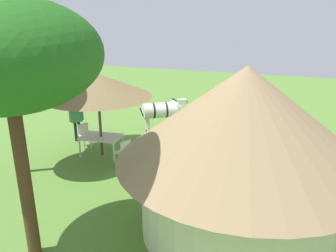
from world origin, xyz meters
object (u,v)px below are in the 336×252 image
patio_chair_near_lawn (124,151)px  zebra_nearest_camera (223,111)px  thatched_hut (242,144)px  patio_chair_east_end (85,133)px  guest_beside_umbrella (76,118)px  striped_lounge_chair (243,153)px  acacia_tree_right_background (4,40)px  standing_watcher (274,120)px  shade_umbrella (98,85)px  acacia_tree_behind_hut (6,56)px  patio_dining_table (101,138)px  zebra_by_umbrella (161,110)px

patio_chair_near_lawn → zebra_nearest_camera: bearing=-8.7°
thatched_hut → zebra_nearest_camera: 6.97m
patio_chair_east_end → guest_beside_umbrella: size_ratio=0.54×
striped_lounge_chair → acacia_tree_right_background: acacia_tree_right_background is taller
standing_watcher → thatched_hut: bearing=162.7°
shade_umbrella → acacia_tree_behind_hut: bearing=105.0°
thatched_hut → patio_dining_table: (5.44, -2.80, -1.55)m
zebra_nearest_camera → acacia_tree_behind_hut: 9.98m
patio_chair_east_end → striped_lounge_chair: size_ratio=0.93×
patio_dining_table → patio_chair_near_lawn: patio_chair_near_lawn is taller
zebra_by_umbrella → patio_dining_table: bearing=-54.0°
zebra_nearest_camera → striped_lounge_chair: bearing=166.9°
patio_chair_east_end → guest_beside_umbrella: 0.84m
standing_watcher → zebra_by_umbrella: size_ratio=0.89×
guest_beside_umbrella → acacia_tree_right_background: bearing=45.0°
guest_beside_umbrella → standing_watcher: bearing=153.1°
patio_chair_east_end → acacia_tree_right_background: (0.61, 2.73, 3.78)m
shade_umbrella → patio_chair_east_end: shade_umbrella is taller
guest_beside_umbrella → acacia_tree_right_background: (0.02, 3.10, 3.30)m
shade_umbrella → standing_watcher: bearing=-150.2°
standing_watcher → zebra_by_umbrella: standing_watcher is taller
zebra_nearest_camera → acacia_tree_behind_hut: size_ratio=0.36×
shade_umbrella → patio_dining_table: size_ratio=2.51×
patio_chair_east_end → zebra_nearest_camera: bearing=152.2°
patio_chair_near_lawn → patio_chair_east_end: 2.52m
zebra_by_umbrella → acacia_tree_right_background: 6.92m
shade_umbrella → zebra_by_umbrella: (-1.13, -3.22, -1.67)m
thatched_hut → zebra_nearest_camera: bearing=-75.7°
guest_beside_umbrella → acacia_tree_behind_hut: acacia_tree_behind_hut is taller
zebra_nearest_camera → acacia_tree_right_background: (5.46, 6.00, 3.25)m
shade_umbrella → guest_beside_umbrella: 2.56m
striped_lounge_chair → acacia_tree_right_background: 8.59m
patio_dining_table → patio_chair_east_end: bearing=-28.2°
thatched_hut → patio_dining_table: bearing=-27.2°
guest_beside_umbrella → zebra_nearest_camera: bearing=163.5°
patio_chair_near_lawn → zebra_by_umbrella: size_ratio=0.48×
acacia_tree_behind_hut → acacia_tree_right_background: bearing=-45.0°
shade_umbrella → standing_watcher: 7.01m
striped_lounge_chair → acacia_tree_right_background: bearing=169.9°
thatched_hut → striped_lounge_chair: 4.59m
striped_lounge_chair → zebra_nearest_camera: (1.27, -2.54, 0.79)m
thatched_hut → zebra_nearest_camera: size_ratio=2.96×
zebra_nearest_camera → thatched_hut: bearing=154.6°
guest_beside_umbrella → acacia_tree_behind_hut: 7.72m
striped_lounge_chair → patio_dining_table: bearing=157.5°
thatched_hut → zebra_by_umbrella: (4.31, -6.02, -1.24)m
thatched_hut → acacia_tree_right_background: 7.49m
shade_umbrella → striped_lounge_chair: bearing=-165.2°
shade_umbrella → zebra_nearest_camera: 5.61m
striped_lounge_chair → acacia_tree_right_background: size_ratio=0.19×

